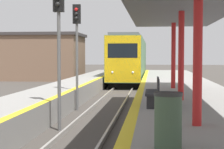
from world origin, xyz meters
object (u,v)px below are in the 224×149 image
object	(u,v)px
train	(130,59)
trash_bin	(168,120)
signal_mid	(59,31)
bench	(154,91)
signal_far	(77,37)

from	to	relation	value
train	trash_bin	bearing A→B (deg)	-85.47
signal_mid	trash_bin	xyz separation A→B (m)	(3.49, -5.96, -2.00)
train	signal_mid	size ratio (longest dim) A/B	4.13
signal_mid	bench	bearing A→B (deg)	-6.41
train	bench	xyz separation A→B (m)	(2.26, -25.62, -0.76)
bench	trash_bin	bearing A→B (deg)	-87.83
train	signal_mid	xyz separation A→B (m)	(-1.02, -25.25, 1.26)
signal_mid	bench	size ratio (longest dim) A/B	2.93
signal_mid	bench	distance (m)	3.87
trash_bin	bench	size ratio (longest dim) A/B	0.59
trash_bin	bench	bearing A→B (deg)	92.17
signal_far	signal_mid	bearing A→B (deg)	-85.88
signal_mid	bench	world-z (taller)	signal_mid
signal_far	trash_bin	world-z (taller)	signal_far
signal_mid	trash_bin	distance (m)	7.19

